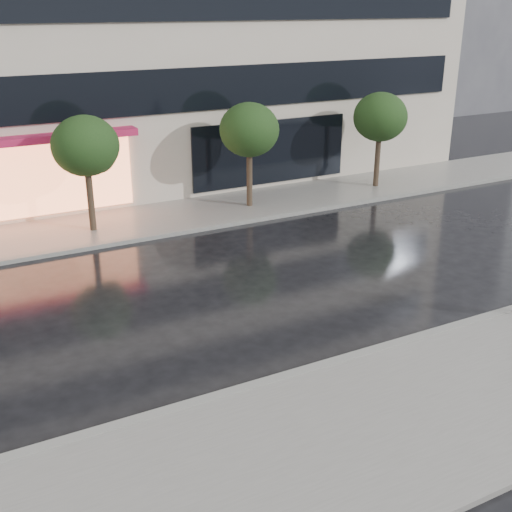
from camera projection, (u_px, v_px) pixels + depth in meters
ground at (332, 339)px, 15.00m from camera, size 120.00×120.00×0.00m
sidewalk_near at (428, 409)px, 12.31m from camera, size 60.00×4.50×0.12m
sidewalk_far at (174, 216)px, 23.39m from camera, size 60.00×3.50×0.12m
curb_near at (358, 356)px, 14.15m from camera, size 60.00×0.25×0.14m
curb_far at (192, 230)px, 21.95m from camera, size 60.00×0.25×0.14m
tree_mid_west at (87, 148)px, 20.87m from camera, size 2.20×2.20×3.99m
tree_mid_east at (250, 132)px, 23.49m from camera, size 2.20×2.20×3.99m
tree_far_east at (381, 119)px, 26.10m from camera, size 2.20×2.20×3.99m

